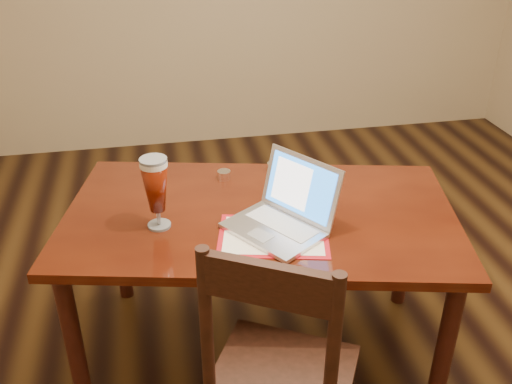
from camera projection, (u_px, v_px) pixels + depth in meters
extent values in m
plane|color=black|center=(339.00, 338.00, 2.77)|extent=(5.00, 5.00, 0.00)
cube|color=#471709|center=(260.00, 216.00, 2.36)|extent=(1.76, 1.24, 0.04)
cylinder|color=black|center=(74.00, 344.00, 2.24)|extent=(0.07, 0.07, 0.71)
cylinder|color=black|center=(444.00, 352.00, 2.20)|extent=(0.07, 0.07, 0.71)
cylinder|color=black|center=(120.00, 239.00, 2.89)|extent=(0.07, 0.07, 0.71)
cylinder|color=black|center=(406.00, 244.00, 2.85)|extent=(0.07, 0.07, 0.71)
cube|color=#B31019|center=(273.00, 236.00, 2.19)|extent=(0.48, 0.39, 0.00)
cube|color=white|center=(273.00, 235.00, 2.19)|extent=(0.43, 0.34, 0.00)
cube|color=silver|center=(273.00, 230.00, 2.21)|extent=(0.41, 0.44, 0.02)
cube|color=silver|center=(282.00, 223.00, 2.23)|extent=(0.26, 0.31, 0.00)
cube|color=#BBBBC0|center=(261.00, 235.00, 2.16)|extent=(0.10, 0.11, 0.00)
cube|color=silver|center=(301.00, 187.00, 2.24)|extent=(0.26, 0.34, 0.24)
cube|color=blue|center=(300.00, 187.00, 2.24)|extent=(0.23, 0.29, 0.20)
cube|color=white|center=(291.00, 184.00, 2.26)|extent=(0.14, 0.17, 0.17)
cylinder|color=silver|center=(159.00, 225.00, 2.25)|extent=(0.09, 0.09, 0.01)
cylinder|color=silver|center=(159.00, 217.00, 2.23)|extent=(0.02, 0.02, 0.07)
cylinder|color=beige|center=(153.00, 164.00, 2.12)|extent=(0.10, 0.10, 0.02)
cylinder|color=silver|center=(153.00, 160.00, 2.11)|extent=(0.10, 0.10, 0.01)
cylinder|color=white|center=(224.00, 175.00, 2.60)|extent=(0.06, 0.06, 0.04)
cylinder|color=white|center=(273.00, 167.00, 2.67)|extent=(0.06, 0.06, 0.04)
cube|color=black|center=(282.00, 380.00, 1.92)|extent=(0.62, 0.61, 0.04)
cylinder|color=black|center=(247.00, 381.00, 2.24)|extent=(0.04, 0.04, 0.45)
cylinder|color=black|center=(207.00, 332.00, 1.67)|extent=(0.04, 0.04, 0.59)
cylinder|color=black|center=(332.00, 361.00, 1.57)|extent=(0.04, 0.04, 0.59)
cube|color=black|center=(268.00, 284.00, 1.52)|extent=(0.34, 0.21, 0.13)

